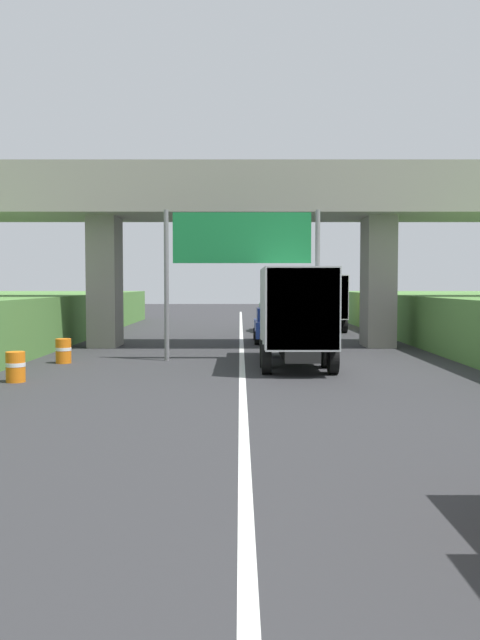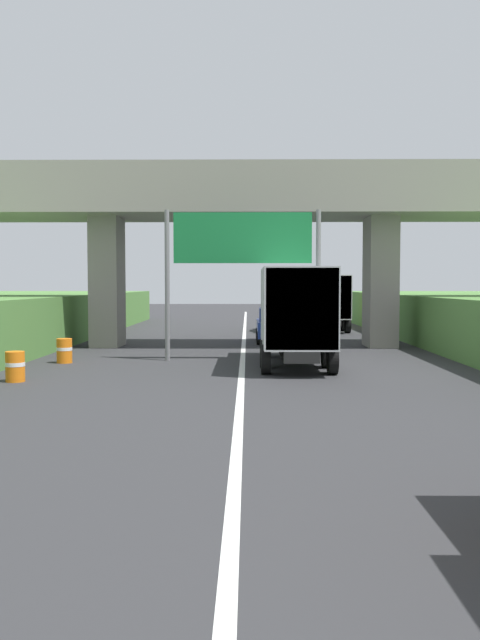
% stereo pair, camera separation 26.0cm
% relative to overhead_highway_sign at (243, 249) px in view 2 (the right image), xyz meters
% --- Properties ---
extents(lane_centre_stripe, '(0.20, 91.30, 0.01)m').
position_rel_overhead_highway_sign_xyz_m(lane_centre_stripe, '(0.00, -0.62, -4.23)').
color(lane_centre_stripe, white).
rests_on(lane_centre_stripe, ground).
extents(overpass_bridge, '(40.00, 4.80, 8.19)m').
position_rel_overhead_highway_sign_xyz_m(overpass_bridge, '(0.00, 5.79, 1.99)').
color(overpass_bridge, gray).
rests_on(overpass_bridge, ground).
extents(overhead_highway_sign, '(5.88, 0.18, 5.69)m').
position_rel_overhead_highway_sign_xyz_m(overhead_highway_sign, '(0.00, 0.00, 0.00)').
color(overhead_highway_sign, slate).
rests_on(overhead_highway_sign, ground).
extents(truck_silver, '(2.44, 7.30, 3.44)m').
position_rel_overhead_highway_sign_xyz_m(truck_silver, '(1.84, -1.60, -2.30)').
color(truck_silver, black).
rests_on(truck_silver, ground).
extents(truck_yellow, '(2.44, 7.30, 3.44)m').
position_rel_overhead_highway_sign_xyz_m(truck_yellow, '(5.07, 16.65, -2.30)').
color(truck_yellow, black).
rests_on(truck_yellow, ground).
extents(car_green, '(1.86, 4.10, 1.72)m').
position_rel_overhead_highway_sign_xyz_m(car_green, '(1.92, 16.03, -3.37)').
color(car_green, '#236B38').
rests_on(car_green, ground).
extents(car_blue, '(1.86, 4.10, 1.72)m').
position_rel_overhead_highway_sign_xyz_m(car_blue, '(1.55, 7.92, -3.37)').
color(car_blue, '#233D9E').
rests_on(car_blue, ground).
extents(construction_barrel_3, '(0.57, 0.57, 0.90)m').
position_rel_overhead_highway_sign_xyz_m(construction_barrel_3, '(-6.70, -5.60, -3.77)').
color(construction_barrel_3, orange).
rests_on(construction_barrel_3, ground).
extents(construction_barrel_4, '(0.57, 0.57, 0.90)m').
position_rel_overhead_highway_sign_xyz_m(construction_barrel_4, '(-6.54, -0.88, -3.77)').
color(construction_barrel_4, orange).
rests_on(construction_barrel_4, ground).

